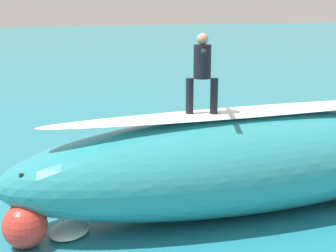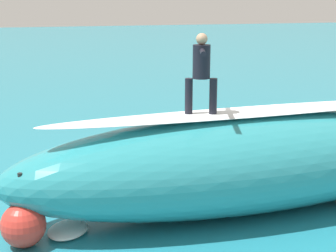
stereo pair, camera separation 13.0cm
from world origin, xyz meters
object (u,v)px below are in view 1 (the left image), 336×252
at_px(surfboard_riding, 202,116).
at_px(surfer_riding, 202,68).
at_px(surfer_paddling, 138,159).
at_px(buoy_marker, 25,225).
at_px(surfboard_paddling, 143,165).

xyz_separation_m(surfboard_riding, surfer_riding, (0.00, 0.00, 0.92)).
xyz_separation_m(surfer_paddling, buoy_marker, (2.77, 3.76, 0.20)).
bearing_deg(surfer_paddling, surfboard_paddling, -0.00).
xyz_separation_m(surfer_riding, surfboard_paddling, (0.47, -3.17, -2.87)).
height_order(surfer_riding, buoy_marker, surfer_riding).
height_order(surfer_riding, surfer_paddling, surfer_riding).
relative_size(surfer_riding, surfer_paddling, 0.99).
bearing_deg(buoy_marker, surfer_riding, -170.32).
height_order(surfboard_riding, surfer_paddling, surfboard_riding).
relative_size(surfer_riding, buoy_marker, 1.15).
bearing_deg(buoy_marker, surfboard_paddling, -127.66).
bearing_deg(surfboard_paddling, surfer_paddling, 180.00).
height_order(surfer_riding, surfboard_paddling, surfer_riding).
distance_m(surfer_riding, surfer_paddling, 4.22).
bearing_deg(surfer_riding, surfer_paddling, -64.41).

